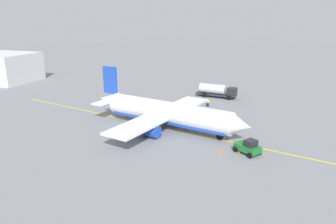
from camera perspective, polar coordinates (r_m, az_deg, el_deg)
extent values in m
plane|color=slate|center=(55.67, 0.00, -2.96)|extent=(400.00, 400.00, 0.00)
cylinder|color=white|center=(54.76, 0.00, -0.09)|extent=(23.17, 12.32, 3.82)
cube|color=#1E47B7|center=(55.07, 0.00, -1.14)|extent=(21.70, 11.20, 1.07)
cone|color=white|center=(49.38, 12.89, -2.44)|extent=(4.39, 4.62, 3.66)
cone|color=white|center=(62.77, -10.62, 2.19)|extent=(5.44, 4.71, 3.24)
cube|color=#1E47B7|center=(61.47, -10.37, 5.65)|extent=(3.10, 1.53, 5.20)
cube|color=white|center=(62.33, -10.18, 2.12)|extent=(5.37, 8.69, 0.24)
cube|color=white|center=(55.42, -0.87, -0.40)|extent=(14.25, 26.03, 0.36)
cylinder|color=#1E47B7|center=(59.63, 2.51, -0.42)|extent=(3.75, 3.15, 2.10)
cylinder|color=#1E47B7|center=(51.33, -3.30, -3.33)|extent=(3.75, 3.15, 2.10)
cylinder|color=#4C4C51|center=(51.04, 9.33, -3.68)|extent=(0.24, 0.24, 1.21)
cylinder|color=black|center=(51.26, 9.29, -4.32)|extent=(1.17, 0.78, 1.10)
cylinder|color=#4C4C51|center=(58.40, -0.29, -0.80)|extent=(0.24, 0.24, 1.21)
cylinder|color=black|center=(58.58, -0.29, -1.37)|extent=(1.17, 0.78, 1.10)
cylinder|color=#4C4C51|center=(54.31, -3.25, -2.21)|extent=(0.24, 0.24, 1.21)
cylinder|color=black|center=(54.51, -3.24, -2.81)|extent=(1.17, 0.78, 1.10)
cube|color=#2D2D33|center=(77.91, 8.42, 3.18)|extent=(9.26, 6.50, 0.30)
cube|color=#232328|center=(76.56, 11.43, 3.51)|extent=(2.89, 3.06, 2.00)
cube|color=black|center=(76.25, 12.10, 3.73)|extent=(1.08, 1.84, 0.90)
cylinder|color=silver|center=(77.80, 8.05, 4.16)|extent=(6.69, 5.01, 2.30)
cylinder|color=black|center=(78.08, 11.34, 2.95)|extent=(1.14, 0.82, 1.10)
cylinder|color=black|center=(75.74, 10.84, 2.55)|extent=(1.14, 0.82, 1.10)
cylinder|color=black|center=(79.78, 7.18, 3.44)|extent=(1.14, 0.82, 1.10)
cylinder|color=black|center=(77.48, 6.57, 3.06)|extent=(1.14, 0.82, 1.10)
cube|color=#196B28|center=(46.95, 14.09, -6.25)|extent=(3.62, 2.03, 0.90)
cube|color=black|center=(46.32, 14.64, -5.41)|extent=(1.41, 1.61, 0.90)
cylinder|color=black|center=(47.18, 12.05, -6.58)|extent=(0.80, 0.31, 0.80)
cylinder|color=black|center=(48.59, 13.64, -5.98)|extent=(0.80, 0.31, 0.80)
cylinder|color=black|center=(45.66, 14.48, -7.57)|extent=(0.80, 0.31, 0.80)
cylinder|color=black|center=(47.12, 16.05, -6.91)|extent=(0.80, 0.31, 0.80)
cube|color=navy|center=(69.52, 7.15, 1.33)|extent=(0.40, 0.49, 0.85)
cube|color=yellow|center=(69.33, 7.17, 1.91)|extent=(0.45, 0.58, 0.60)
sphere|color=tan|center=(69.22, 7.19, 2.26)|extent=(0.24, 0.24, 0.24)
cone|color=#F2590F|center=(47.28, 12.63, -6.63)|extent=(0.63, 0.63, 0.70)
cone|color=#F2590F|center=(46.48, 9.12, -6.90)|extent=(0.56, 0.56, 0.63)
cube|color=yellow|center=(55.67, 0.00, -2.95)|extent=(70.97, 28.92, 0.01)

